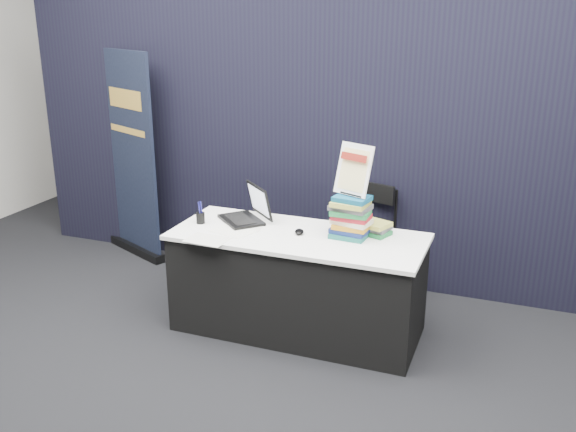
{
  "coord_description": "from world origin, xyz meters",
  "views": [
    {
      "loc": [
        1.47,
        -3.45,
        2.32
      ],
      "look_at": [
        -0.07,
        0.55,
        0.88
      ],
      "focal_mm": 40.0,
      "sensor_mm": 36.0,
      "label": 1
    }
  ],
  "objects_px": {
    "book_stack_tall": "(351,217)",
    "info_sign": "(354,170)",
    "laptop": "(244,212)",
    "book_stack_short": "(373,227)",
    "stacking_chair": "(367,235)",
    "pullup_banner": "(131,167)",
    "display_table": "(298,283)"
  },
  "relations": [
    {
      "from": "book_stack_tall",
      "to": "info_sign",
      "type": "bearing_deg",
      "value": 90.0
    },
    {
      "from": "book_stack_tall",
      "to": "info_sign",
      "type": "xyz_separation_m",
      "value": [
        -0.0,
        0.03,
        0.33
      ]
    },
    {
      "from": "laptop",
      "to": "book_stack_short",
      "type": "bearing_deg",
      "value": 45.49
    },
    {
      "from": "stacking_chair",
      "to": "pullup_banner",
      "type": "bearing_deg",
      "value": -164.89
    },
    {
      "from": "book_stack_short",
      "to": "info_sign",
      "type": "height_order",
      "value": "info_sign"
    },
    {
      "from": "laptop",
      "to": "pullup_banner",
      "type": "bearing_deg",
      "value": -163.58
    },
    {
      "from": "book_stack_tall",
      "to": "book_stack_short",
      "type": "bearing_deg",
      "value": 47.5
    },
    {
      "from": "info_sign",
      "to": "pullup_banner",
      "type": "relative_size",
      "value": 0.19
    },
    {
      "from": "pullup_banner",
      "to": "book_stack_short",
      "type": "bearing_deg",
      "value": 9.08
    },
    {
      "from": "display_table",
      "to": "pullup_banner",
      "type": "relative_size",
      "value": 0.94
    },
    {
      "from": "laptop",
      "to": "book_stack_tall",
      "type": "xyz_separation_m",
      "value": [
        0.86,
        -0.09,
        0.09
      ]
    },
    {
      "from": "display_table",
      "to": "stacking_chair",
      "type": "xyz_separation_m",
      "value": [
        0.3,
        0.81,
        0.13
      ]
    },
    {
      "from": "display_table",
      "to": "laptop",
      "type": "xyz_separation_m",
      "value": [
        -0.5,
        0.16,
        0.44
      ]
    },
    {
      "from": "book_stack_short",
      "to": "laptop",
      "type": "bearing_deg",
      "value": -177.09
    },
    {
      "from": "laptop",
      "to": "book_stack_short",
      "type": "relative_size",
      "value": 1.83
    },
    {
      "from": "info_sign",
      "to": "display_table",
      "type": "bearing_deg",
      "value": -141.94
    },
    {
      "from": "laptop",
      "to": "stacking_chair",
      "type": "relative_size",
      "value": 0.53
    },
    {
      "from": "book_stack_short",
      "to": "stacking_chair",
      "type": "bearing_deg",
      "value": 107.33
    },
    {
      "from": "book_stack_tall",
      "to": "pullup_banner",
      "type": "height_order",
      "value": "pullup_banner"
    },
    {
      "from": "info_sign",
      "to": "stacking_chair",
      "type": "height_order",
      "value": "info_sign"
    },
    {
      "from": "book_stack_tall",
      "to": "book_stack_short",
      "type": "xyz_separation_m",
      "value": [
        0.12,
        0.14,
        -0.1
      ]
    },
    {
      "from": "book_stack_tall",
      "to": "info_sign",
      "type": "relative_size",
      "value": 0.84
    },
    {
      "from": "book_stack_short",
      "to": "stacking_chair",
      "type": "relative_size",
      "value": 0.29
    },
    {
      "from": "book_stack_short",
      "to": "info_sign",
      "type": "xyz_separation_m",
      "value": [
        -0.12,
        -0.11,
        0.43
      ]
    },
    {
      "from": "display_table",
      "to": "pullup_banner",
      "type": "distance_m",
      "value": 2.23
    },
    {
      "from": "laptop",
      "to": "book_stack_tall",
      "type": "relative_size",
      "value": 1.58
    },
    {
      "from": "pullup_banner",
      "to": "stacking_chair",
      "type": "bearing_deg",
      "value": 22.32
    },
    {
      "from": "laptop",
      "to": "info_sign",
      "type": "distance_m",
      "value": 0.95
    },
    {
      "from": "laptop",
      "to": "info_sign",
      "type": "relative_size",
      "value": 1.32
    },
    {
      "from": "display_table",
      "to": "book_stack_tall",
      "type": "relative_size",
      "value": 5.92
    },
    {
      "from": "display_table",
      "to": "book_stack_short",
      "type": "distance_m",
      "value": 0.68
    },
    {
      "from": "laptop",
      "to": "stacking_chair",
      "type": "bearing_deg",
      "value": 81.57
    }
  ]
}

